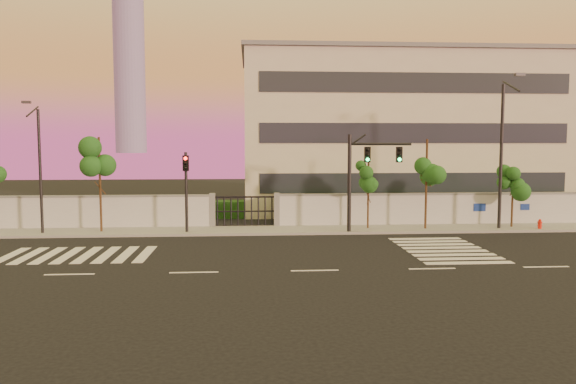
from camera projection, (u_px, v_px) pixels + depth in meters
name	position (u px, v px, depth m)	size (l,w,h in m)	color
ground	(315.00, 271.00, 23.38)	(120.00, 120.00, 0.00)	black
sidewalk	(294.00, 230.00, 33.81)	(60.00, 3.00, 0.15)	gray
perimeter_wall	(294.00, 211.00, 35.22)	(60.00, 0.36, 2.20)	#B3B5BA
hedge_row	(307.00, 209.00, 38.04)	(41.00, 4.25, 1.80)	black
institutional_building	(394.00, 132.00, 45.31)	(24.40, 12.40, 12.25)	beige
distant_skyscraper	(129.00, 34.00, 291.73)	(16.00, 16.00, 118.00)	slate
road_markings	(273.00, 253.00, 27.01)	(57.00, 7.62, 0.02)	silver
street_tree_c	(100.00, 163.00, 32.50)	(1.61, 1.28, 5.65)	#382314
street_tree_d	(369.00, 180.00, 33.86)	(1.32, 1.05, 4.16)	#382314
street_tree_e	(427.00, 164.00, 33.62)	(1.63, 1.30, 5.54)	#382314
street_tree_f	(513.00, 184.00, 34.48)	(1.54, 1.22, 3.80)	#382314
traffic_signal_main	(362.00, 171.00, 32.54)	(3.61, 1.19, 5.81)	black
traffic_signal_secondary	(186.00, 182.00, 32.41)	(0.37, 0.35, 4.78)	black
streetlight_west	(39.00, 165.00, 31.77)	(0.45, 1.82, 7.56)	black
streetlight_east	(503.00, 149.00, 33.46)	(0.55, 2.21, 9.20)	black
fire_hydrant	(540.00, 225.00, 33.82)	(0.29, 0.27, 0.73)	red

